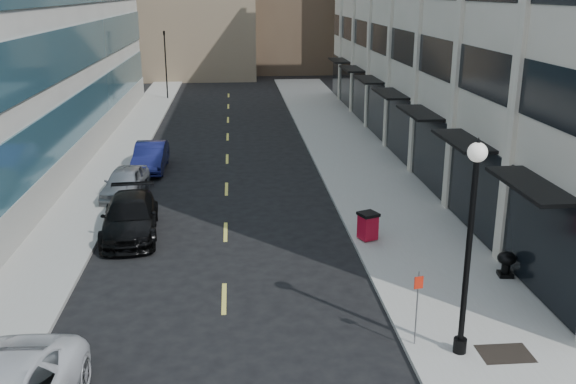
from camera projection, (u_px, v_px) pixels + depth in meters
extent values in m
cube|color=gray|center=(374.00, 184.00, 32.69)|extent=(5.00, 80.00, 0.15)
cube|color=gray|center=(94.00, 191.00, 31.56)|extent=(3.00, 80.00, 0.15)
cube|color=black|center=(392.00, 120.00, 38.97)|extent=(0.18, 46.00, 3.60)
cube|color=black|center=(395.00, 44.00, 37.62)|extent=(0.12, 46.00, 1.80)
cube|color=beige|center=(527.00, 7.00, 20.71)|extent=(0.35, 0.60, 18.00)
cube|color=beige|center=(463.00, 3.00, 26.41)|extent=(0.35, 0.60, 18.00)
cube|color=beige|center=(422.00, 1.00, 32.11)|extent=(0.35, 0.60, 18.00)
cube|color=black|center=(531.00, 185.00, 19.34)|extent=(1.30, 4.00, 0.12)
cube|color=black|center=(462.00, 141.00, 25.04)|extent=(1.30, 4.00, 0.12)
cube|color=black|center=(419.00, 113.00, 30.74)|extent=(1.30, 4.00, 0.12)
cube|color=black|center=(390.00, 94.00, 36.44)|extent=(1.30, 4.00, 0.12)
cube|color=black|center=(368.00, 80.00, 42.14)|extent=(1.30, 4.00, 0.12)
cube|color=black|center=(352.00, 69.00, 47.85)|extent=(1.30, 4.00, 0.12)
cube|color=black|center=(339.00, 61.00, 53.55)|extent=(1.30, 4.00, 0.12)
cube|color=gray|center=(92.00, 143.00, 37.84)|extent=(0.20, 46.00, 1.80)
cube|color=#2D5A6A|center=(88.00, 108.00, 37.21)|extent=(0.14, 45.60, 2.40)
cube|color=#2D5A6A|center=(82.00, 46.00, 36.16)|extent=(0.14, 45.60, 2.40)
cube|color=black|center=(505.00, 354.00, 17.28)|extent=(1.40, 1.00, 0.01)
cube|color=#D8CC4C|center=(224.00, 298.00, 20.70)|extent=(0.15, 2.20, 0.01)
cube|color=#D8CC4C|center=(226.00, 232.00, 26.40)|extent=(0.15, 2.20, 0.01)
cube|color=#D8CC4C|center=(226.00, 189.00, 32.11)|extent=(0.15, 2.20, 0.01)
cube|color=#D8CC4C|center=(227.00, 159.00, 37.81)|extent=(0.15, 2.20, 0.01)
cube|color=#D8CC4C|center=(228.00, 137.00, 43.51)|extent=(0.15, 2.20, 0.01)
cube|color=#D8CC4C|center=(228.00, 120.00, 49.21)|extent=(0.15, 2.20, 0.01)
cube|color=#D8CC4C|center=(228.00, 106.00, 54.91)|extent=(0.15, 2.20, 0.01)
cube|color=#D8CC4C|center=(229.00, 95.00, 60.61)|extent=(0.15, 2.20, 0.01)
cylinder|color=black|center=(166.00, 66.00, 57.37)|extent=(0.12, 0.12, 6.00)
imported|color=black|center=(164.00, 32.00, 56.47)|extent=(0.66, 0.66, 1.98)
imported|color=black|center=(130.00, 217.00, 25.86)|extent=(2.60, 5.48, 1.54)
imported|color=gray|center=(125.00, 182.00, 30.69)|extent=(2.13, 4.42, 1.46)
imported|color=#15194F|center=(151.00, 157.00, 35.28)|extent=(1.64, 4.61, 1.52)
cube|color=#A40A20|center=(368.00, 227.00, 25.04)|extent=(0.80, 0.80, 0.98)
cube|color=black|center=(368.00, 214.00, 24.89)|extent=(0.90, 0.90, 0.12)
cylinder|color=black|center=(361.00, 234.00, 25.47)|extent=(0.06, 0.22, 0.22)
cylinder|color=black|center=(371.00, 234.00, 25.50)|extent=(0.06, 0.22, 0.22)
cylinder|color=black|center=(460.00, 345.00, 17.32)|extent=(0.36, 0.36, 0.41)
cylinder|color=black|center=(468.00, 256.00, 16.53)|extent=(0.16, 0.16, 5.18)
sphere|color=silver|center=(477.00, 152.00, 15.70)|extent=(0.50, 0.50, 0.50)
cone|color=black|center=(479.00, 141.00, 15.62)|extent=(0.14, 0.14, 0.20)
cylinder|color=slate|center=(417.00, 308.00, 17.44)|extent=(0.04, 0.04, 2.19)
cube|color=red|center=(419.00, 283.00, 17.19)|extent=(0.26, 0.08, 0.35)
cube|color=black|center=(505.00, 274.00, 21.96)|extent=(0.53, 0.53, 0.14)
cylinder|color=black|center=(506.00, 267.00, 21.88)|extent=(0.30, 0.30, 0.46)
ellipsoid|color=black|center=(507.00, 258.00, 21.79)|extent=(0.64, 0.64, 0.45)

